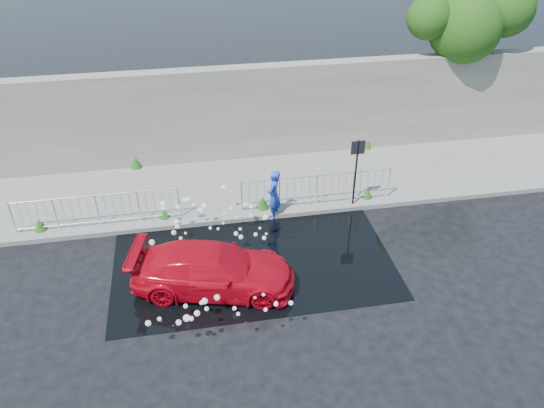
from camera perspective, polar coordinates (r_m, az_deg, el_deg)
The scene contains 13 objects.
ground at distance 14.83m, azimuth -3.48°, elevation -8.50°, with size 90.00×90.00×0.00m, color black.
pavement at distance 18.80m, azimuth -5.41°, elevation 1.74°, with size 30.00×4.00×0.15m, color slate.
curb at distance 17.13m, azimuth -4.75°, elevation -1.69°, with size 30.00×0.25×0.16m, color slate.
retaining_wall at distance 19.91m, azimuth -6.31°, elevation 9.50°, with size 30.00×0.60×3.50m, color #6E675C.
puddle at distance 15.62m, azimuth -2.12°, elevation -5.87°, with size 8.00×5.00×0.01m, color black.
sign_post at distance 17.13m, azimuth 9.09°, elevation 4.45°, with size 0.45×0.06×2.50m.
tree at distance 21.96m, azimuth 20.68°, elevation 17.88°, with size 4.86×2.73×6.25m.
railing_left at distance 17.27m, azimuth -18.28°, elevation -0.51°, with size 5.05×0.05×1.10m.
railing_right at distance 17.50m, azimuth 4.83°, elevation 1.71°, with size 5.05×0.05×1.10m.
weeds at distance 18.28m, azimuth -6.26°, elevation 1.66°, with size 12.17×3.93×0.43m.
water_spray at distance 14.97m, azimuth -6.90°, elevation -4.61°, with size 3.58×5.68×1.11m.
red_car at distance 14.35m, azimuth -6.33°, elevation -7.00°, with size 1.77×4.36×1.27m, color red.
person at distance 16.86m, azimuth 0.20°, elevation 1.00°, with size 0.63×0.41×1.73m, color blue.
Camera 1 is at (-1.07, -11.02, 9.87)m, focal length 35.00 mm.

